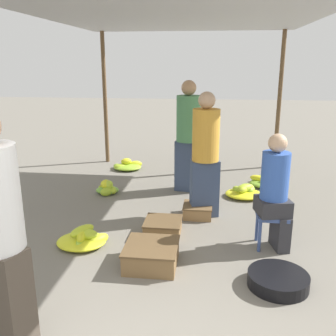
{
  "coord_description": "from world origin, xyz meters",
  "views": [
    {
      "loc": [
        0.47,
        -1.63,
        2.02
      ],
      "look_at": [
        0.0,
        2.25,
        0.91
      ],
      "focal_mm": 40.0,
      "sensor_mm": 36.0,
      "label": 1
    }
  ],
  "objects_px": {
    "basin_black": "(278,280)",
    "crate_far": "(198,210)",
    "banana_pile_right_0": "(265,181)",
    "stool": "(271,220)",
    "crate_near": "(151,255)",
    "crate_mid": "(163,227)",
    "banana_pile_left_2": "(127,166)",
    "banana_pile_left_1": "(107,188)",
    "banana_pile_right_1": "(244,192)",
    "banana_pile_left_0": "(84,239)",
    "shopper_walking_far": "(205,154)",
    "vendor_seated": "(276,190)",
    "shopper_walking_mid": "(188,135)"
  },
  "relations": [
    {
      "from": "basin_black",
      "to": "banana_pile_right_1",
      "type": "height_order",
      "value": "banana_pile_right_1"
    },
    {
      "from": "crate_near",
      "to": "banana_pile_right_0",
      "type": "bearing_deg",
      "value": 61.92
    },
    {
      "from": "banana_pile_left_0",
      "to": "banana_pile_right_1",
      "type": "distance_m",
      "value": 2.68
    },
    {
      "from": "basin_black",
      "to": "shopper_walking_far",
      "type": "xyz_separation_m",
      "value": [
        -0.74,
        1.62,
        0.8
      ]
    },
    {
      "from": "banana_pile_left_0",
      "to": "crate_mid",
      "type": "height_order",
      "value": "banana_pile_left_0"
    },
    {
      "from": "stool",
      "to": "banana_pile_left_1",
      "type": "xyz_separation_m",
      "value": [
        -2.32,
        1.52,
        -0.24
      ]
    },
    {
      "from": "basin_black",
      "to": "banana_pile_left_2",
      "type": "height_order",
      "value": "banana_pile_left_2"
    },
    {
      "from": "stool",
      "to": "vendor_seated",
      "type": "distance_m",
      "value": 0.35
    },
    {
      "from": "basin_black",
      "to": "banana_pile_right_0",
      "type": "bearing_deg",
      "value": 85.11
    },
    {
      "from": "banana_pile_right_1",
      "to": "banana_pile_left_1",
      "type": "bearing_deg",
      "value": -177.15
    },
    {
      "from": "stool",
      "to": "shopper_walking_mid",
      "type": "height_order",
      "value": "shopper_walking_mid"
    },
    {
      "from": "banana_pile_left_2",
      "to": "crate_far",
      "type": "bearing_deg",
      "value": -55.63
    },
    {
      "from": "basin_black",
      "to": "crate_far",
      "type": "xyz_separation_m",
      "value": [
        -0.82,
        1.57,
        0.02
      ]
    },
    {
      "from": "vendor_seated",
      "to": "banana_pile_left_1",
      "type": "height_order",
      "value": "vendor_seated"
    },
    {
      "from": "banana_pile_left_2",
      "to": "shopper_walking_far",
      "type": "relative_size",
      "value": 0.37
    },
    {
      "from": "basin_black",
      "to": "shopper_walking_far",
      "type": "relative_size",
      "value": 0.34
    },
    {
      "from": "crate_mid",
      "to": "banana_pile_left_1",
      "type": "bearing_deg",
      "value": 128.82
    },
    {
      "from": "crate_near",
      "to": "crate_mid",
      "type": "height_order",
      "value": "crate_near"
    },
    {
      "from": "crate_far",
      "to": "shopper_walking_mid",
      "type": "xyz_separation_m",
      "value": [
        -0.21,
        1.07,
        0.83
      ]
    },
    {
      "from": "basin_black",
      "to": "crate_far",
      "type": "height_order",
      "value": "crate_far"
    },
    {
      "from": "banana_pile_right_0",
      "to": "crate_mid",
      "type": "relative_size",
      "value": 1.26
    },
    {
      "from": "banana_pile_left_0",
      "to": "crate_mid",
      "type": "distance_m",
      "value": 0.95
    },
    {
      "from": "banana_pile_right_0",
      "to": "crate_far",
      "type": "distance_m",
      "value": 1.82
    },
    {
      "from": "basin_black",
      "to": "banana_pile_right_1",
      "type": "relative_size",
      "value": 0.99
    },
    {
      "from": "stool",
      "to": "banana_pile_left_2",
      "type": "height_order",
      "value": "stool"
    },
    {
      "from": "stool",
      "to": "basin_black",
      "type": "bearing_deg",
      "value": -92.41
    },
    {
      "from": "stool",
      "to": "crate_near",
      "type": "height_order",
      "value": "stool"
    },
    {
      "from": "crate_mid",
      "to": "shopper_walking_far",
      "type": "distance_m",
      "value": 1.12
    },
    {
      "from": "shopper_walking_far",
      "to": "crate_near",
      "type": "bearing_deg",
      "value": -109.67
    },
    {
      "from": "crate_far",
      "to": "banana_pile_right_1",
      "type": "bearing_deg",
      "value": 51.17
    },
    {
      "from": "banana_pile_left_0",
      "to": "crate_near",
      "type": "bearing_deg",
      "value": -22.03
    },
    {
      "from": "banana_pile_left_2",
      "to": "banana_pile_right_1",
      "type": "height_order",
      "value": "banana_pile_left_2"
    },
    {
      "from": "vendor_seated",
      "to": "shopper_walking_mid",
      "type": "height_order",
      "value": "shopper_walking_mid"
    },
    {
      "from": "crate_mid",
      "to": "crate_far",
      "type": "xyz_separation_m",
      "value": [
        0.39,
        0.59,
        -0.0
      ]
    },
    {
      "from": "vendor_seated",
      "to": "banana_pile_left_1",
      "type": "bearing_deg",
      "value": 147.01
    },
    {
      "from": "crate_far",
      "to": "vendor_seated",
      "type": "bearing_deg",
      "value": -41.63
    },
    {
      "from": "banana_pile_left_2",
      "to": "banana_pile_right_0",
      "type": "height_order",
      "value": "banana_pile_left_2"
    },
    {
      "from": "stool",
      "to": "basin_black",
      "type": "distance_m",
      "value": 0.84
    },
    {
      "from": "stool",
      "to": "banana_pile_right_0",
      "type": "distance_m",
      "value": 2.26
    },
    {
      "from": "banana_pile_right_1",
      "to": "shopper_walking_mid",
      "type": "xyz_separation_m",
      "value": [
        -0.9,
        0.22,
        0.83
      ]
    },
    {
      "from": "banana_pile_left_1",
      "to": "crate_near",
      "type": "bearing_deg",
      "value": -63.1
    },
    {
      "from": "banana_pile_right_1",
      "to": "crate_far",
      "type": "xyz_separation_m",
      "value": [
        -0.69,
        -0.85,
        0.0
      ]
    },
    {
      "from": "banana_pile_left_1",
      "to": "banana_pile_left_2",
      "type": "bearing_deg",
      "value": 90.6
    },
    {
      "from": "crate_far",
      "to": "banana_pile_left_1",
      "type": "bearing_deg",
      "value": 153.1
    },
    {
      "from": "banana_pile_right_0",
      "to": "stool",
      "type": "bearing_deg",
      "value": -95.77
    },
    {
      "from": "banana_pile_left_0",
      "to": "shopper_walking_mid",
      "type": "height_order",
      "value": "shopper_walking_mid"
    },
    {
      "from": "basin_black",
      "to": "banana_pile_right_0",
      "type": "height_order",
      "value": "banana_pile_right_0"
    },
    {
      "from": "stool",
      "to": "banana_pile_right_0",
      "type": "relative_size",
      "value": 0.72
    },
    {
      "from": "crate_far",
      "to": "stool",
      "type": "bearing_deg",
      "value": -42.1
    },
    {
      "from": "banana_pile_right_0",
      "to": "banana_pile_left_0",
      "type": "bearing_deg",
      "value": -133.48
    }
  ]
}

